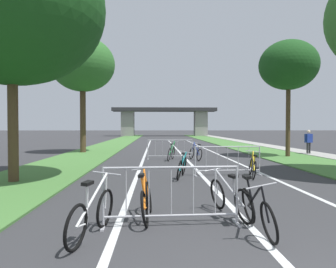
{
  "coord_description": "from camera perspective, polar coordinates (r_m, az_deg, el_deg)",
  "views": [
    {
      "loc": [
        -1.65,
        -2.42,
        1.74
      ],
      "look_at": [
        -0.57,
        24.97,
        1.11
      ],
      "focal_mm": 33.73,
      "sensor_mm": 36.0,
      "label": 1
    }
  ],
  "objects": [
    {
      "name": "crowd_barrier_third",
      "position": [
        16.88,
        0.34,
        -2.83
      ],
      "size": [
        2.43,
        0.54,
        1.05
      ],
      "rotation": [
        0.0,
        0.0,
        -0.04
      ],
      "color": "#ADADB2",
      "rests_on": "ground"
    },
    {
      "name": "bicycle_white_0",
      "position": [
        5.21,
        -13.54,
        -13.95
      ],
      "size": [
        0.66,
        1.7,
        0.98
      ],
      "rotation": [
        0.0,
        0.0,
        -0.23
      ],
      "color": "black",
      "rests_on": "ground"
    },
    {
      "name": "lane_stripe_right_lane",
      "position": [
        22.78,
        7.77,
        -3.07
      ],
      "size": [
        0.14,
        39.9,
        0.01
      ],
      "primitive_type": "cube",
      "color": "silver",
      "rests_on": "ground"
    },
    {
      "name": "grass_verge_left",
      "position": [
        30.97,
        -10.05,
        -1.88
      ],
      "size": [
        3.3,
        68.97,
        0.05
      ],
      "primitive_type": "cube",
      "color": "#477A38",
      "rests_on": "ground"
    },
    {
      "name": "lane_stripe_center",
      "position": [
        22.5,
        1.96,
        -3.12
      ],
      "size": [
        0.14,
        39.9,
        0.01
      ],
      "primitive_type": "cube",
      "color": "silver",
      "rests_on": "ground"
    },
    {
      "name": "bicycle_teal_7",
      "position": [
        10.78,
        2.56,
        -6.02
      ],
      "size": [
        0.7,
        1.75,
        0.89
      ],
      "rotation": [
        0.0,
        0.0,
        -0.23
      ],
      "color": "black",
      "rests_on": "ground"
    },
    {
      "name": "pedestrian_pushing_bike",
      "position": [
        21.43,
        24.07,
        -0.95
      ],
      "size": [
        0.55,
        0.35,
        1.54
      ],
      "rotation": [
        0.0,
        0.0,
        0.26
      ],
      "color": "#262628",
      "rests_on": "ground"
    },
    {
      "name": "overpass_bridge",
      "position": [
        59.47,
        -0.66,
        3.09
      ],
      "size": [
        19.36,
        3.9,
        5.28
      ],
      "color": "#2D2D30",
      "rests_on": "ground"
    },
    {
      "name": "bicycle_silver_3",
      "position": [
        6.36,
        11.05,
        -11.25
      ],
      "size": [
        0.71,
        1.73,
        0.9
      ],
      "rotation": [
        0.0,
        0.0,
        0.24
      ],
      "color": "black",
      "rests_on": "ground"
    },
    {
      "name": "sidewalk_path_right",
      "position": [
        32.26,
        15.75,
        -1.76
      ],
      "size": [
        1.64,
        68.97,
        0.08
      ],
      "primitive_type": "cube",
      "color": "#9E9B93",
      "rests_on": "ground"
    },
    {
      "name": "tree_left_maple_mid",
      "position": [
        11.49,
        -26.41,
        19.96
      ],
      "size": [
        5.69,
        5.69,
        7.86
      ],
      "color": "#4C3823",
      "rests_on": "ground"
    },
    {
      "name": "lane_stripe_left_lane",
      "position": [
        22.45,
        -3.94,
        -3.13
      ],
      "size": [
        0.14,
        39.9,
        0.01
      ],
      "primitive_type": "cube",
      "color": "silver",
      "rests_on": "ground"
    },
    {
      "name": "tree_left_pine_near",
      "position": [
        22.06,
        -15.18,
        11.97
      ],
      "size": [
        4.24,
        4.24,
        7.67
      ],
      "color": "#4C3823",
      "rests_on": "ground"
    },
    {
      "name": "bicycle_yellow_1",
      "position": [
        11.31,
        15.06,
        -5.78
      ],
      "size": [
        0.61,
        1.6,
        0.91
      ],
      "rotation": [
        0.0,
        0.0,
        -0.18
      ],
      "color": "black",
      "rests_on": "ground"
    },
    {
      "name": "bicycle_orange_6",
      "position": [
        6.07,
        -3.94,
        -11.85
      ],
      "size": [
        0.5,
        1.62,
        0.95
      ],
      "rotation": [
        0.0,
        0.0,
        -0.05
      ],
      "color": "black",
      "rests_on": "ground"
    },
    {
      "name": "crowd_barrier_nearest",
      "position": [
        5.64,
        0.58,
        -11.18
      ],
      "size": [
        2.43,
        0.55,
        1.05
      ],
      "rotation": [
        0.0,
        0.0,
        0.04
      ],
      "color": "#ADADB2",
      "rests_on": "ground"
    },
    {
      "name": "bicycle_black_5",
      "position": [
        5.51,
        15.8,
        -13.2
      ],
      "size": [
        0.46,
        1.66,
        0.92
      ],
      "rotation": [
        0.0,
        0.0,
        3.15
      ],
      "color": "black",
      "rests_on": "ground"
    },
    {
      "name": "grass_verge_right",
      "position": [
        31.59,
        11.48,
        -1.83
      ],
      "size": [
        3.3,
        68.97,
        0.05
      ],
      "primitive_type": "cube",
      "color": "#477A38",
      "rests_on": "ground"
    },
    {
      "name": "bicycle_green_2",
      "position": [
        16.38,
        0.62,
        -3.43
      ],
      "size": [
        0.68,
        1.71,
        1.01
      ],
      "rotation": [
        0.0,
        0.0,
        -0.24
      ],
      "color": "black",
      "rests_on": "ground"
    },
    {
      "name": "tree_right_cypress_far",
      "position": [
        19.65,
        20.95,
        11.49
      ],
      "size": [
        3.32,
        3.32,
        6.68
      ],
      "color": "#4C3823",
      "rests_on": "ground"
    },
    {
      "name": "crowd_barrier_second",
      "position": [
        11.52,
        10.73,
        -4.79
      ],
      "size": [
        2.44,
        0.58,
        1.05
      ],
      "rotation": [
        0.0,
        0.0,
        0.06
      ],
      "color": "#ADADB2",
      "rests_on": "ground"
    },
    {
      "name": "bicycle_blue_4",
      "position": [
        16.59,
        5.01,
        -3.48
      ],
      "size": [
        0.58,
        1.7,
        0.96
      ],
      "rotation": [
        0.0,
        0.0,
        0.25
      ],
      "color": "black",
      "rests_on": "ground"
    }
  ]
}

